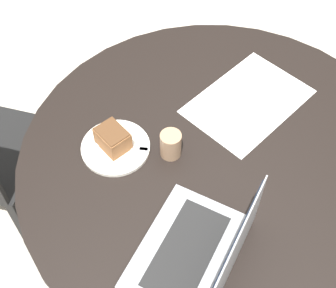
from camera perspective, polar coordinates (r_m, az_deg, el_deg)
ground_plane at (r=2.10m, az=4.58°, el=-13.25°), size 12.00×12.00×0.00m
dining_table at (r=1.57m, az=6.01°, el=-4.21°), size 1.26×1.26×0.74m
paper_document at (r=1.61m, az=9.72°, el=5.15°), size 0.47×0.39×0.00m
plate at (r=1.46m, az=-6.40°, el=-0.41°), size 0.21×0.21×0.01m
cake_slice at (r=1.43m, az=-6.75°, el=0.67°), size 0.10×0.11×0.07m
fork at (r=1.45m, az=-5.04°, el=-0.44°), size 0.15×0.11×0.00m
coffee_glass at (r=1.41m, az=0.33°, el=-0.06°), size 0.07×0.07×0.09m
laptop at (r=1.24m, az=3.71°, el=-13.02°), size 0.42×0.40×0.24m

